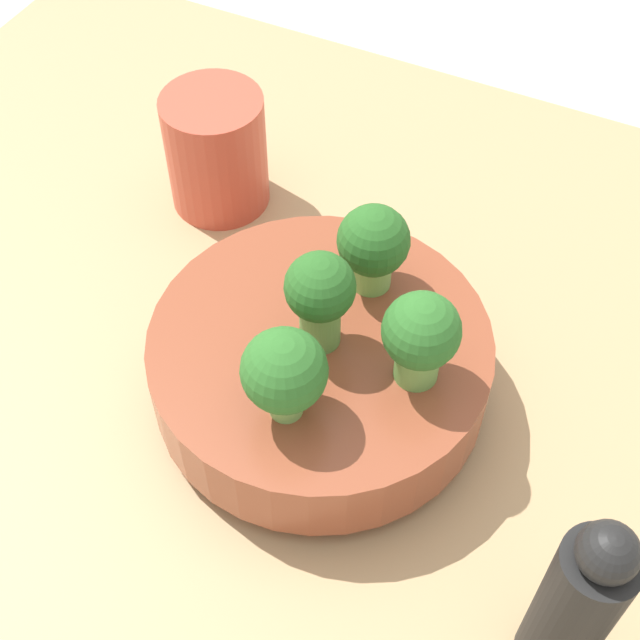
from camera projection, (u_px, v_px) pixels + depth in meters
name	position (u px, v px, depth m)	size (l,w,h in m)	color
ground_plane	(290.00, 380.00, 0.68)	(6.00, 6.00, 0.00)	beige
table	(290.00, 368.00, 0.67)	(0.92, 0.74, 0.03)	tan
bowl	(320.00, 364.00, 0.60)	(0.23, 0.23, 0.07)	brown
broccoli_floret_right	(421.00, 336.00, 0.53)	(0.05, 0.05, 0.07)	#6BA34C
broccoli_floret_center	(320.00, 295.00, 0.55)	(0.04, 0.04, 0.07)	#609347
broccoli_floret_back	(373.00, 245.00, 0.58)	(0.05, 0.05, 0.07)	#7AB256
broccoli_floret_front	(284.00, 373.00, 0.52)	(0.05, 0.05, 0.07)	#7AB256
cup	(216.00, 151.00, 0.72)	(0.08, 0.08, 0.10)	#C64C38
pepper_mill	(577.00, 604.00, 0.47)	(0.04, 0.04, 0.15)	black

